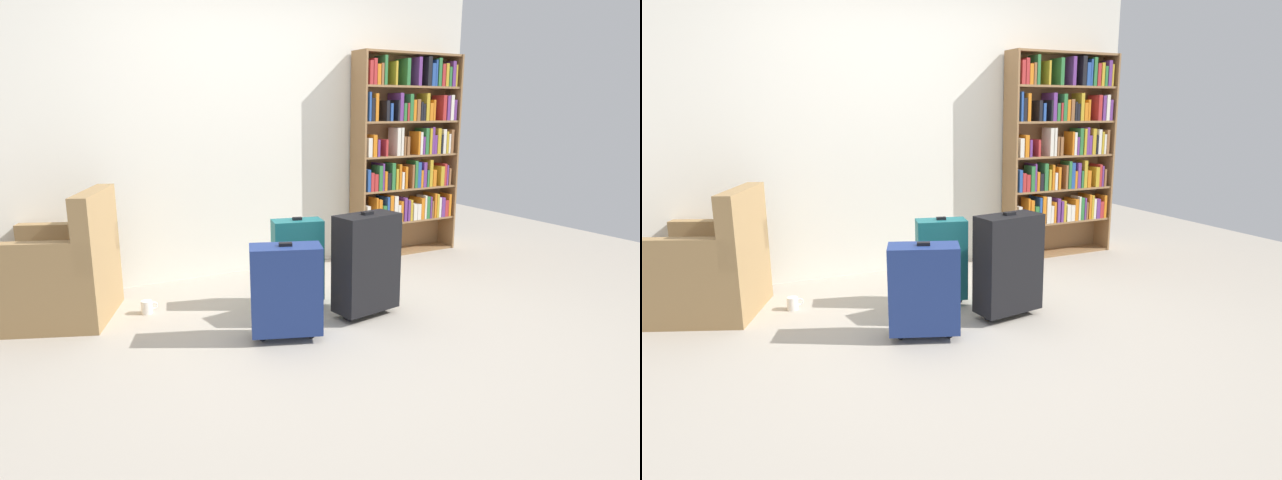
% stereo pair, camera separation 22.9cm
% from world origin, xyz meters
% --- Properties ---
extents(ground_plane, '(8.32, 8.32, 0.00)m').
position_xyz_m(ground_plane, '(0.00, 0.00, 0.00)').
color(ground_plane, '#B2A899').
extents(back_wall, '(4.76, 0.10, 2.60)m').
position_xyz_m(back_wall, '(0.00, 1.73, 1.30)').
color(back_wall, silver).
rests_on(back_wall, ground).
extents(bookshelf, '(1.15, 0.26, 1.96)m').
position_xyz_m(bookshelf, '(1.63, 1.54, 1.03)').
color(bookshelf, olive).
rests_on(bookshelf, ground).
extents(armchair, '(0.91, 0.91, 0.90)m').
position_xyz_m(armchair, '(-1.58, 1.20, 0.32)').
color(armchair, '#9E7A4C').
rests_on(armchair, ground).
extents(mug, '(0.12, 0.08, 0.10)m').
position_xyz_m(mug, '(-1.06, 1.01, 0.05)').
color(mug, white).
rests_on(mug, ground).
extents(suitcase_teal, '(0.40, 0.27, 0.67)m').
position_xyz_m(suitcase_teal, '(-0.03, 0.66, 0.35)').
color(suitcase_teal, '#19666B').
rests_on(suitcase_teal, ground).
extents(suitcase_black, '(0.48, 0.29, 0.75)m').
position_xyz_m(suitcase_black, '(0.29, 0.22, 0.39)').
color(suitcase_black, black).
rests_on(suitcase_black, ground).
extents(suitcase_navy_blue, '(0.50, 0.37, 0.63)m').
position_xyz_m(suitcase_navy_blue, '(-0.37, 0.13, 0.33)').
color(suitcase_navy_blue, navy).
rests_on(suitcase_navy_blue, ground).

